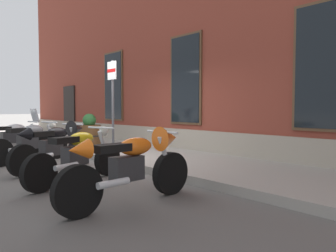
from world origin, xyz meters
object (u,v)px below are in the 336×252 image
motorcycle_grey_naked (30,142)px  barrel_planter (90,133)px  motorcycle_orange_sport (135,162)px  motorcycle_black_sport (56,144)px  parking_sign (112,94)px  motorcycle_silver_touring (7,136)px  motorcycle_yellow_naked (78,156)px

motorcycle_grey_naked → barrel_planter: barrel_planter is taller
motorcycle_grey_naked → motorcycle_orange_sport: motorcycle_orange_sport is taller
motorcycle_grey_naked → barrel_planter: bearing=115.4°
motorcycle_black_sport → parking_sign: (-0.36, 1.58, 1.09)m
parking_sign → motorcycle_black_sport: bearing=-77.2°
motorcycle_black_sport → parking_sign: 1.95m
motorcycle_orange_sport → barrel_planter: bearing=158.4°
motorcycle_orange_sport → motorcycle_silver_touring: bearing=-179.8°
motorcycle_grey_naked → motorcycle_yellow_naked: 2.75m
motorcycle_black_sport → barrel_planter: size_ratio=2.00×
motorcycle_grey_naked → motorcycle_orange_sport: (4.41, -0.07, 0.08)m
motorcycle_black_sport → motorcycle_silver_touring: bearing=-176.9°
motorcycle_grey_naked → motorcycle_orange_sport: bearing=-1.0°
motorcycle_silver_touring → parking_sign: (2.61, 1.74, 1.11)m
motorcycle_grey_naked → barrel_planter: (-0.98, 2.05, 0.07)m
motorcycle_orange_sport → motorcycle_black_sport: bearing=177.3°
motorcycle_silver_touring → motorcycle_yellow_naked: bearing=-0.1°
motorcycle_black_sport → parking_sign: size_ratio=0.85×
motorcycle_grey_naked → motorcycle_yellow_naked: size_ratio=0.98×
motorcycle_black_sport → motorcycle_yellow_naked: size_ratio=0.94×
motorcycle_yellow_naked → motorcycle_orange_sport: (1.66, 0.02, 0.09)m
motorcycle_grey_naked → motorcycle_black_sport: bearing=2.9°
motorcycle_grey_naked → motorcycle_yellow_naked: (2.75, -0.10, -0.01)m
motorcycle_silver_touring → motorcycle_yellow_naked: (4.33, -0.01, -0.06)m
motorcycle_orange_sport → barrel_planter: size_ratio=2.22×
motorcycle_silver_touring → motorcycle_black_sport: motorcycle_silver_touring is taller
barrel_planter → motorcycle_silver_touring: bearing=-105.8°
motorcycle_silver_touring → barrel_planter: (0.61, 2.14, 0.01)m
motorcycle_yellow_naked → motorcycle_orange_sport: size_ratio=0.96×
motorcycle_black_sport → motorcycle_yellow_naked: 1.38m
motorcycle_orange_sport → parking_sign: bearing=153.0°
motorcycle_black_sport → parking_sign: parking_sign is taller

